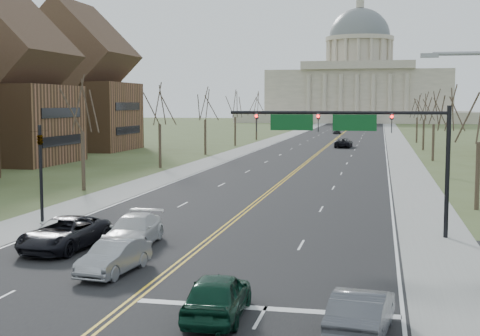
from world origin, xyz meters
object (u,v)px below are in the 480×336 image
at_px(car_nb_inner_lead, 217,295).
at_px(car_far_nb, 344,143).
at_px(car_sb_inner_second, 134,231).
at_px(car_far_sb, 337,131).
at_px(signal_left, 41,162).
at_px(car_sb_inner_lead, 114,257).
at_px(signal_mast, 353,132).
at_px(car_sb_outer_lead, 64,234).
at_px(car_nb_outer_lead, 361,313).

height_order(car_nb_inner_lead, car_far_nb, car_nb_inner_lead).
xyz_separation_m(car_sb_inner_second, car_far_sb, (2.04, 129.31, -0.02)).
height_order(signal_left, car_far_sb, signal_left).
height_order(signal_left, car_sb_inner_lead, signal_left).
xyz_separation_m(signal_mast, car_sb_inner_lead, (-9.65, -10.94, -5.03)).
distance_m(signal_left, car_sb_outer_lead, 9.08).
distance_m(signal_mast, car_sb_outer_lead, 16.37).
bearing_deg(car_far_nb, car_sb_inner_lead, 89.57).
distance_m(car_nb_inner_lead, car_sb_inner_second, 12.55).
xyz_separation_m(car_sb_inner_lead, car_far_sb, (0.83, 134.81, 0.04)).
bearing_deg(signal_mast, car_sb_inner_second, -153.40).
bearing_deg(signal_mast, car_sb_outer_lead, -153.33).
xyz_separation_m(signal_left, car_nb_outer_lead, (19.93, -16.72, -2.93)).
height_order(signal_mast, car_far_nb, signal_mast).
height_order(signal_mast, signal_left, signal_mast).
bearing_deg(car_far_nb, car_far_sb, -81.95).
bearing_deg(car_sb_inner_lead, car_nb_outer_lead, -22.19).
height_order(car_sb_outer_lead, car_sb_inner_second, car_sb_outer_lead).
distance_m(car_nb_inner_lead, car_far_nb, 89.93).
distance_m(signal_mast, signal_left, 19.06).
bearing_deg(car_far_nb, car_sb_outer_lead, 86.40).
bearing_deg(car_sb_inner_second, car_far_sb, 84.69).
distance_m(signal_left, car_sb_inner_second, 10.17).
distance_m(signal_mast, car_nb_outer_lead, 17.47).
xyz_separation_m(car_nb_outer_lead, car_far_sb, (-9.81, 140.59, -0.01)).
relative_size(car_nb_outer_lead, car_far_sb, 1.04).
distance_m(car_sb_inner_lead, car_far_nb, 85.16).
bearing_deg(car_sb_inner_second, car_nb_inner_lead, -60.51).
relative_size(signal_left, car_far_nb, 1.08).
relative_size(car_sb_outer_lead, car_far_sb, 1.29).
relative_size(signal_mast, car_far_sb, 2.70).
bearing_deg(car_far_nb, signal_mast, 96.52).
height_order(car_sb_inner_lead, car_sb_outer_lead, car_sb_outer_lead).
bearing_deg(signal_mast, car_far_nb, 93.46).
bearing_deg(car_nb_inner_lead, car_sb_inner_second, -58.77).
height_order(signal_mast, car_nb_inner_lead, signal_mast).
distance_m(car_sb_outer_lead, car_far_nb, 81.62).
xyz_separation_m(car_nb_inner_lead, car_far_sb, (-4.96, 139.73, -0.03)).
relative_size(car_nb_inner_lead, car_sb_outer_lead, 0.80).
bearing_deg(car_far_sb, car_sb_inner_lead, -96.48).
relative_size(car_sb_outer_lead, car_far_nb, 1.04).
bearing_deg(car_far_nb, car_nb_inner_lead, 93.45).
distance_m(car_nb_inner_lead, car_nb_outer_lead, 4.93).
bearing_deg(signal_left, car_nb_outer_lead, -39.99).
bearing_deg(car_far_sb, car_nb_inner_lead, -94.10).
bearing_deg(car_far_sb, car_sb_outer_lead, -98.37).
distance_m(signal_left, car_nb_inner_lead, 22.08).
distance_m(car_nb_inner_lead, car_far_sb, 139.82).
relative_size(signal_mast, car_sb_inner_second, 2.24).
distance_m(car_nb_inner_lead, car_sb_outer_lead, 13.42).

